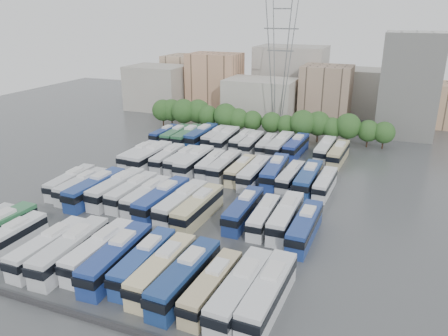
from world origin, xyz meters
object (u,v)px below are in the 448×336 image
at_px(bus_r1_s7, 182,203).
at_px(bus_r2_s3, 168,158).
at_px(bus_r2_s7, 225,166).
at_px(bus_r2_s13, 325,183).
at_px(bus_r3_s10, 296,146).
at_px(bus_r0_s7, 117,257).
at_px(bus_r2_s5, 194,162).
at_px(bus_r1_s0, 71,182).
at_px(bus_r3_s12, 325,150).
at_px(bus_r1_s11, 264,216).
at_px(bus_r2_s4, 182,160).
at_px(bus_r3_s5, 225,139).
at_px(bus_r3_s7, 252,143).
at_px(bus_r2_s9, 254,173).
at_px(bus_r2_s12, 308,179).
at_px(bus_r0_s12, 241,290).
at_px(bus_r0_s6, 99,250).
at_px(electricity_pylon, 280,60).
at_px(bus_r1_s12, 286,217).
at_px(bus_r0_s2, 9,239).
at_px(bus_r3_s9, 280,146).
at_px(bus_r1_s5, 147,196).
at_px(bus_r2_s8, 241,170).
at_px(bus_r0_s11, 212,286).
at_px(bus_r1_s3, 117,188).
at_px(apartment_tower, 409,85).
at_px(bus_r1_s10, 243,209).
at_px(bus_r0_s4, 49,247).
at_px(bus_r3_s0, 165,134).
at_px(bus_r1_s13, 305,227).
at_px(bus_r0_s13, 268,293).
at_px(bus_r3_s8, 266,145).
at_px(bus_r1_s1, 82,186).
at_px(bus_r3_s13, 338,154).
at_px(bus_r0_s9, 163,269).
at_px(bus_r3_s1, 176,135).
at_px(bus_r1_s8, 198,208).
at_px(bus_r0_s8, 144,261).
at_px(bus_r3_s2, 188,136).
at_px(bus_r0_s10, 185,277).
at_px(bus_r2_s11, 291,177).
at_px(bus_r1_s2, 95,188).
at_px(bus_r1_s4, 133,191).
at_px(bus_r2_s2, 151,157).

xyz_separation_m(bus_r1_s7, bus_r2_s3, (-13.34, 19.67, -0.20)).
bearing_deg(bus_r2_s7, bus_r2_s13, -4.34).
bearing_deg(bus_r3_s10, bus_r0_s7, -97.68).
bearing_deg(bus_r2_s5, bus_r1_s0, -133.11).
distance_m(bus_r2_s3, bus_r3_s12, 34.59).
height_order(bus_r1_s11, bus_r2_s4, bus_r2_s4).
bearing_deg(bus_r3_s5, bus_r3_s7, -4.17).
bearing_deg(bus_r1_s7, bus_r2_s3, 126.73).
distance_m(bus_r2_s9, bus_r2_s12, 10.19).
bearing_deg(bus_r0_s12, bus_r2_s7, 116.77).
bearing_deg(bus_r0_s6, bus_r1_s11, 46.52).
xyz_separation_m(electricity_pylon, bus_r1_s12, (16.31, -54.98, -16.68)).
xyz_separation_m(bus_r0_s2, bus_r3_s9, (23.25, 54.79, 0.25)).
xyz_separation_m(bus_r2_s12, bus_r3_s12, (-0.19, 19.20, -0.09)).
bearing_deg(bus_r3_s10, bus_r1_s5, -112.02).
xyz_separation_m(bus_r2_s8, bus_r2_s13, (16.45, -0.88, -0.04)).
distance_m(bus_r0_s2, bus_r3_s5, 55.90).
bearing_deg(bus_r0_s2, bus_r0_s11, 1.48).
bearing_deg(bus_r1_s3, apartment_tower, 56.87).
xyz_separation_m(bus_r1_s5, bus_r1_s10, (16.71, 1.03, 0.05)).
xyz_separation_m(bus_r0_s4, bus_r3_s0, (-13.30, 54.79, -0.26)).
relative_size(bus_r1_s7, bus_r1_s13, 1.05).
relative_size(bus_r0_s13, bus_r3_s8, 1.19).
bearing_deg(bus_r1_s1, electricity_pylon, 70.87).
bearing_deg(bus_r3_s0, apartment_tower, 29.86).
bearing_deg(bus_r3_s13, bus_r0_s9, -101.00).
distance_m(bus_r0_s4, bus_r0_s11, 23.15).
height_order(bus_r1_s1, bus_r2_s5, bus_r2_s5).
relative_size(bus_r3_s0, bus_r3_s1, 0.90).
relative_size(bus_r0_s4, bus_r1_s8, 0.95).
xyz_separation_m(apartment_tower, bus_r1_s10, (-22.44, -62.77, -11.08)).
height_order(bus_r0_s8, bus_r3_s8, bus_r0_s8).
height_order(bus_r0_s13, bus_r1_s8, bus_r0_s13).
distance_m(bus_r0_s13, bus_r3_s2, 63.94).
xyz_separation_m(bus_r2_s13, bus_r3_s1, (-39.46, 17.70, 0.15)).
bearing_deg(bus_r0_s10, bus_r2_s11, 86.76).
height_order(bus_r0_s2, bus_r2_s7, bus_r2_s7).
relative_size(bus_r2_s13, bus_r3_s13, 0.90).
distance_m(bus_r0_s8, bus_r2_s5, 36.94).
relative_size(bus_r1_s3, bus_r3_s13, 1.07).
relative_size(bus_r1_s12, bus_r3_s7, 1.04).
bearing_deg(bus_r1_s5, bus_r1_s3, 175.65).
xyz_separation_m(bus_r1_s1, bus_r1_s11, (33.36, 0.55, -0.10)).
relative_size(bus_r0_s9, bus_r2_s13, 1.14).
xyz_separation_m(bus_r2_s7, bus_r2_s9, (6.71, -1.64, 0.02)).
bearing_deg(bus_r1_s2, bus_r0_s9, -34.71).
height_order(bus_r0_s4, bus_r1_s13, bus_r1_s13).
distance_m(electricity_pylon, bus_r1_s4, 58.54).
relative_size(bus_r1_s10, bus_r1_s13, 0.98).
distance_m(bus_r2_s2, bus_r3_s7, 24.03).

